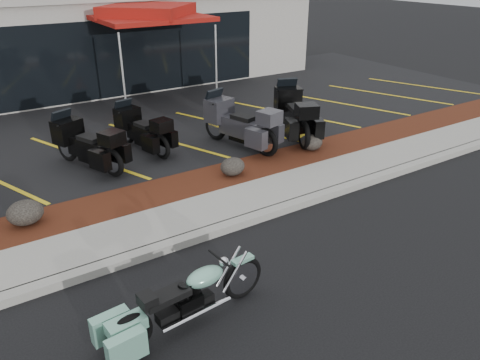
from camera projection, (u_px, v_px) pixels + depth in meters
ground at (294, 238)px, 8.58m from camera, size 90.00×90.00×0.00m
curb at (265, 214)px, 9.23m from camera, size 24.00×0.25×0.15m
sidewalk at (246, 200)px, 9.76m from camera, size 24.00×1.20×0.15m
mulch_bed at (217, 179)px, 10.67m from camera, size 24.00×1.20×0.16m
upper_lot at (132, 118)px, 14.78m from camera, size 26.00×9.60×0.15m
dealership_building at (70, 31)px, 18.73m from camera, size 18.00×8.16×4.00m
boulder_left at (25, 213)px, 8.63m from camera, size 0.66×0.55×0.47m
boulder_mid at (233, 166)px, 10.62m from camera, size 0.58×0.48×0.41m
boulder_right at (312, 142)px, 12.02m from camera, size 0.56×0.47×0.40m
hero_cruiser at (242, 272)px, 6.89m from camera, size 2.62×0.89×0.90m
touring_black_front at (65, 136)px, 11.20m from camera, size 1.65×2.37×1.29m
touring_black_mid at (126, 122)px, 12.29m from camera, size 1.25×2.21×1.21m
touring_grey at (215, 115)px, 12.51m from camera, size 1.54×2.58×1.41m
touring_black_rear at (286, 103)px, 13.49m from camera, size 1.83×2.66×1.45m
traffic_cone at (119, 109)px, 14.58m from camera, size 0.41×0.41×0.48m
popup_canopy at (148, 14)px, 15.10m from camera, size 3.68×3.68×3.16m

